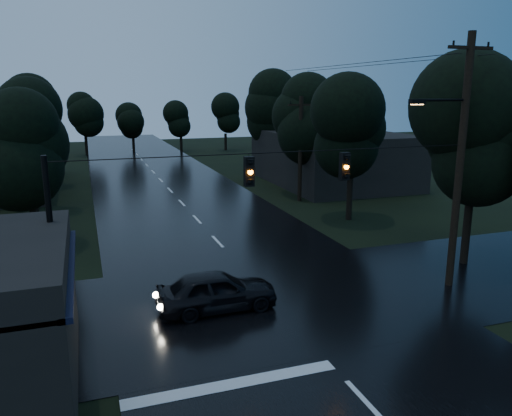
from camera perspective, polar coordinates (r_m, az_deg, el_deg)
main_road at (r=36.13m, az=-8.47°, el=0.53°), size 12.00×120.00×0.02m
cross_street at (r=19.50m, az=1.71°, el=-10.44°), size 60.00×9.00×0.02m
building_far_right at (r=44.09m, az=8.65°, el=5.71°), size 10.00×14.00×4.40m
utility_pole_main at (r=21.05m, az=22.14°, el=5.24°), size 3.50×0.30×10.00m
utility_pole_far at (r=36.05m, az=5.09°, el=6.85°), size 2.00×0.30×7.50m
anchor_pole_left at (r=16.45m, az=-22.18°, el=-4.84°), size 0.18×0.18×6.00m
span_signals at (r=17.34m, az=4.74°, el=4.62°), size 15.00×0.37×1.12m
tree_corner_near at (r=24.18m, az=23.86°, el=7.75°), size 4.48×4.48×9.44m
tree_left_a at (r=26.94m, az=-24.75°, el=6.50°), size 3.92×3.92×8.26m
tree_left_b at (r=34.91m, az=-24.63°, el=8.39°), size 4.20×4.20×8.85m
tree_left_c at (r=44.89m, az=-24.34°, el=9.70°), size 4.48×4.48×9.44m
tree_right_a at (r=30.89m, az=10.96°, el=8.86°), size 4.20×4.20×8.85m
tree_right_b at (r=38.24m, az=5.72°, el=10.38°), size 4.48×4.48×9.44m
tree_right_c at (r=47.69m, az=1.27°, el=11.43°), size 4.76×4.76×10.03m
car at (r=18.44m, az=-4.49°, el=-9.40°), size 4.38×1.79×1.49m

